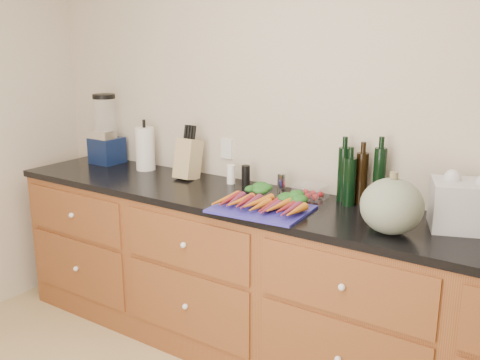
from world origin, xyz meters
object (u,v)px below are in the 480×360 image
Objects in this scene: carrots at (265,202)px; paper_towel at (145,149)px; knife_block at (188,159)px; tomato_box at (310,191)px; squash at (392,206)px; blender_appliance at (106,133)px; cutting_board at (261,209)px.

carrots is 1.60× the size of paper_towel.
knife_block reaches higher than carrots.
knife_block reaches higher than tomato_box.
tomato_box reaches higher than carrots.
squash is 1.70× the size of tomato_box.
squash is at bearing -7.54° from blender_appliance.
cutting_board is at bearing -176.59° from squash.
paper_towel is (-1.10, 0.29, 0.10)m from carrots.
blender_appliance reaches higher than tomato_box.
tomato_box is at bearing 69.65° from carrots.
paper_towel reaches higher than knife_block.
squash reaches higher than knife_block.
paper_towel reaches higher than cutting_board.
tomato_box is at bearing 0.46° from blender_appliance.
paper_towel is at bearing 165.42° from carrots.
knife_block is at bearing 169.16° from squash.
paper_towel reaches higher than tomato_box.
carrots is at bearing -10.96° from blender_appliance.
blender_appliance reaches higher than knife_block.
squash is 2.13m from blender_appliance.
blender_appliance is at bearing 167.72° from cutting_board.
tomato_box is at bearing 0.48° from paper_towel.
knife_block is 0.83m from tomato_box.
tomato_box is (1.21, 0.01, -0.10)m from paper_towel.
cutting_board is at bearing -16.28° from paper_towel.
blender_appliance is 0.75m from knife_block.
blender_appliance is at bearing -179.59° from paper_towel.
blender_appliance is (-1.46, 0.28, 0.17)m from carrots.
blender_appliance is at bearing 178.66° from knife_block.
squash is 0.62m from tomato_box.
carrots is 0.77m from knife_block.
paper_towel reaches higher than squash.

